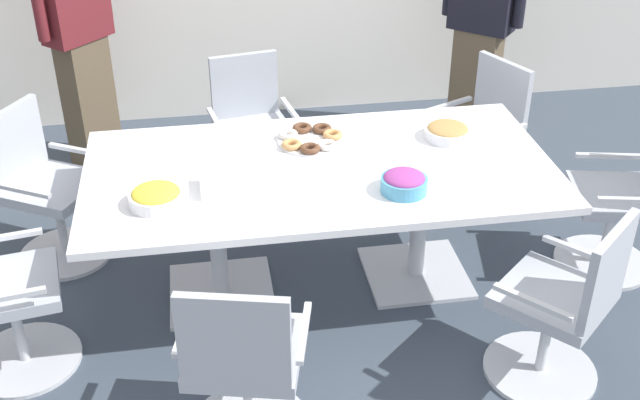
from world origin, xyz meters
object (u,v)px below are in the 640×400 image
(conference_table, at_px, (320,188))
(napkin_pile, at_px, (220,184))
(person_standing_0, at_px, (77,25))
(person_standing_1, at_px, (481,19))
(office_chair_2, at_px, (563,311))
(snack_bowl_chips_yellow, at_px, (156,196))
(snack_bowl_candy_mix, at_px, (404,182))
(office_chair_1, at_px, (244,370))
(office_chair_5, at_px, (253,136))
(donut_platter, at_px, (310,139))
(snack_bowl_cookies, at_px, (448,131))
(office_chair_6, at_px, (47,194))
(office_chair_4, at_px, (479,141))
(office_chair_3, at_px, (624,204))

(conference_table, height_order, napkin_pile, napkin_pile)
(person_standing_0, height_order, person_standing_1, person_standing_0)
(person_standing_1, distance_m, napkin_pile, 2.71)
(office_chair_2, distance_m, snack_bowl_chips_yellow, 1.95)
(snack_bowl_candy_mix, bearing_deg, conference_table, 139.27)
(office_chair_1, distance_m, office_chair_5, 2.16)
(office_chair_2, distance_m, person_standing_0, 3.56)
(office_chair_1, height_order, snack_bowl_candy_mix, office_chair_1)
(person_standing_0, distance_m, donut_platter, 1.99)
(person_standing_1, distance_m, snack_bowl_cookies, 1.66)
(office_chair_6, relative_size, snack_bowl_candy_mix, 4.00)
(conference_table, height_order, person_standing_0, person_standing_0)
(office_chair_4, distance_m, snack_bowl_candy_mix, 1.42)
(snack_bowl_chips_yellow, distance_m, snack_bowl_candy_mix, 1.18)
(office_chair_5, relative_size, snack_bowl_cookies, 3.61)
(snack_bowl_chips_yellow, bearing_deg, napkin_pile, 15.55)
(office_chair_6, bearing_deg, office_chair_1, 61.49)
(office_chair_4, height_order, office_chair_6, same)
(office_chair_4, height_order, snack_bowl_chips_yellow, office_chair_4)
(snack_bowl_cookies, relative_size, donut_platter, 0.70)
(conference_table, xyz_separation_m, office_chair_6, (-1.48, 0.55, -0.22))
(office_chair_1, xyz_separation_m, office_chair_3, (2.19, 0.97, 0.00))
(office_chair_4, height_order, person_standing_0, person_standing_0)
(snack_bowl_chips_yellow, bearing_deg, person_standing_1, 40.83)
(snack_bowl_candy_mix, bearing_deg, snack_bowl_chips_yellow, 176.59)
(office_chair_1, distance_m, snack_bowl_candy_mix, 1.20)
(person_standing_1, relative_size, donut_platter, 4.77)
(office_chair_2, bearing_deg, office_chair_4, 41.84)
(office_chair_1, height_order, person_standing_1, person_standing_1)
(office_chair_2, bearing_deg, napkin_pile, 111.53)
(office_chair_1, xyz_separation_m, snack_bowl_chips_yellow, (-0.33, 0.82, 0.39))
(office_chair_1, xyz_separation_m, office_chair_5, (0.22, 2.15, 0.00))
(snack_bowl_chips_yellow, height_order, donut_platter, snack_bowl_chips_yellow)
(snack_bowl_chips_yellow, xyz_separation_m, snack_bowl_candy_mix, (1.18, -0.07, 0.01))
(office_chair_5, bearing_deg, snack_bowl_candy_mix, 104.19)
(office_chair_1, distance_m, snack_bowl_chips_yellow, 0.96)
(office_chair_2, distance_m, office_chair_5, 2.35)
(person_standing_0, xyz_separation_m, snack_bowl_chips_yellow, (0.52, -1.97, -0.20))
(office_chair_1, relative_size, office_chair_2, 1.00)
(person_standing_0, bearing_deg, office_chair_5, 102.26)
(office_chair_4, distance_m, person_standing_1, 1.08)
(office_chair_1, relative_size, snack_bowl_chips_yellow, 3.51)
(office_chair_1, distance_m, office_chair_2, 1.47)
(snack_bowl_cookies, height_order, donut_platter, snack_bowl_cookies)
(office_chair_5, distance_m, person_standing_1, 1.88)
(person_standing_1, bearing_deg, office_chair_5, 61.81)
(office_chair_2, height_order, office_chair_3, same)
(office_chair_3, distance_m, snack_bowl_candy_mix, 1.41)
(office_chair_1, bearing_deg, office_chair_4, 62.10)
(office_chair_3, height_order, person_standing_0, person_standing_0)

